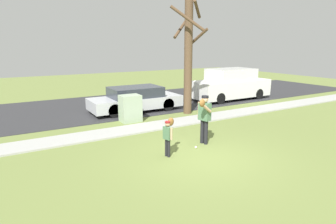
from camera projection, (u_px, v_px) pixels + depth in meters
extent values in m
plane|color=olive|center=(149.00, 128.00, 11.52)|extent=(48.00, 48.00, 0.00)
cube|color=#A3A39E|center=(148.00, 127.00, 11.59)|extent=(36.00, 1.20, 0.06)
cube|color=#2D2D30|center=(108.00, 106.00, 15.80)|extent=(36.00, 6.80, 0.02)
cylinder|color=black|center=(206.00, 132.00, 9.57)|extent=(0.13, 0.13, 0.83)
cylinder|color=black|center=(202.00, 131.00, 9.69)|extent=(0.13, 0.13, 0.83)
cube|color=#4C7251|center=(205.00, 112.00, 9.47)|extent=(0.31, 0.44, 0.58)
sphere|color=tan|center=(205.00, 99.00, 9.37)|extent=(0.22, 0.22, 0.22)
cylinder|color=black|center=(205.00, 97.00, 9.35)|extent=(0.23, 0.23, 0.07)
cylinder|color=tan|center=(206.00, 108.00, 9.08)|extent=(0.51, 0.21, 0.39)
ellipsoid|color=brown|center=(202.00, 103.00, 8.91)|extent=(0.25, 0.19, 0.26)
cylinder|color=tan|center=(199.00, 110.00, 9.64)|extent=(0.10, 0.10, 0.55)
cylinder|color=black|center=(166.00, 147.00, 8.56)|extent=(0.09, 0.09, 0.55)
cylinder|color=black|center=(169.00, 148.00, 8.48)|extent=(0.09, 0.09, 0.55)
cube|color=#4C7251|center=(168.00, 133.00, 8.42)|extent=(0.20, 0.29, 0.39)
sphere|color=tan|center=(168.00, 124.00, 8.35)|extent=(0.15, 0.15, 0.15)
cylinder|color=maroon|center=(168.00, 122.00, 8.34)|extent=(0.16, 0.16, 0.04)
cylinder|color=tan|center=(168.00, 126.00, 8.61)|extent=(0.34, 0.14, 0.26)
ellipsoid|color=brown|center=(171.00, 122.00, 8.67)|extent=(0.25, 0.19, 0.26)
cylinder|color=tan|center=(171.00, 134.00, 8.30)|extent=(0.06, 0.06, 0.36)
sphere|color=white|center=(196.00, 147.00, 9.25)|extent=(0.07, 0.07, 0.07)
cube|color=#9EB293|center=(130.00, 108.00, 12.42)|extent=(0.87, 0.68, 1.18)
cylinder|color=brown|center=(188.00, 57.00, 13.45)|extent=(0.39, 0.39, 5.47)
cylinder|color=brown|center=(196.00, 39.00, 13.67)|extent=(0.54, 1.37, 1.03)
cylinder|color=brown|center=(180.00, 30.00, 13.38)|extent=(1.06, 0.69, 0.86)
cylinder|color=brown|center=(187.00, 18.00, 12.46)|extent=(1.26, 1.12, 1.14)
cylinder|color=brown|center=(197.00, 9.00, 12.83)|extent=(0.84, 0.73, 0.74)
cube|color=silver|center=(136.00, 102.00, 14.42)|extent=(4.60, 1.80, 0.55)
cube|color=#2D333D|center=(135.00, 92.00, 14.30)|extent=(2.53, 1.66, 0.50)
cylinder|color=black|center=(153.00, 99.00, 15.81)|extent=(0.64, 0.22, 0.64)
cylinder|color=black|center=(168.00, 104.00, 14.48)|extent=(0.64, 0.22, 0.64)
cylinder|color=black|center=(104.00, 105.00, 14.41)|extent=(0.64, 0.22, 0.64)
cylinder|color=black|center=(114.00, 111.00, 13.08)|extent=(0.64, 0.22, 0.64)
cube|color=silver|center=(230.00, 88.00, 17.54)|extent=(5.00, 1.95, 1.00)
cube|color=silver|center=(231.00, 74.00, 17.34)|extent=(2.75, 1.79, 0.70)
cylinder|color=black|center=(239.00, 90.00, 19.11)|extent=(0.64, 0.22, 0.64)
cylinder|color=black|center=(258.00, 94.00, 17.65)|extent=(0.64, 0.22, 0.64)
cylinder|color=black|center=(202.00, 94.00, 17.58)|extent=(0.64, 0.22, 0.64)
cylinder|color=black|center=(220.00, 98.00, 16.13)|extent=(0.64, 0.22, 0.64)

